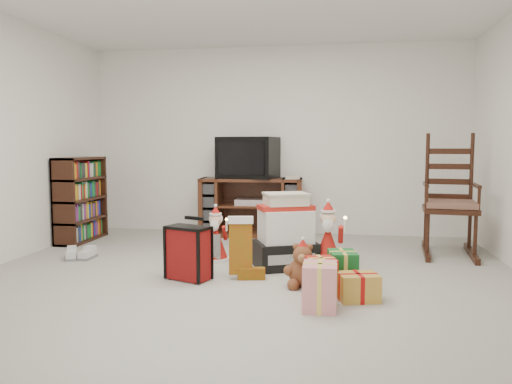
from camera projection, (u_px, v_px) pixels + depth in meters
room at (241, 138)px, 4.25m from camera, size 5.01×5.01×2.51m
tv_stand at (251, 207)px, 6.57m from camera, size 1.35×0.55×0.76m
bookshelf at (81, 201)px, 6.20m from camera, size 0.28×0.85×1.04m
rocking_chair at (448, 211)px, 5.44m from camera, size 0.65×0.97×1.38m
gift_pile at (286, 236)px, 4.83m from camera, size 0.68×0.60×0.71m
red_suitcase at (188, 253)px, 4.39m from camera, size 0.41×0.32×0.56m
stocking at (241, 247)px, 4.44m from camera, size 0.28×0.16×0.57m
teddy_bear at (303, 268)px, 4.18m from camera, size 0.25×0.22×0.36m
santa_figurine at (328, 243)px, 4.78m from camera, size 0.32×0.31×0.66m
mrs_claus_figurine at (216, 240)px, 5.12m from camera, size 0.28×0.27×0.57m
sneaker_pair at (80, 255)px, 5.23m from camera, size 0.32×0.27×0.09m
gift_cluster at (333, 279)px, 3.93m from camera, size 0.60×0.92×0.28m
crt_television at (248, 158)px, 6.55m from camera, size 0.81×0.65×0.54m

